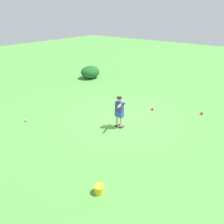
% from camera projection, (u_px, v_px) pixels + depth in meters
% --- Properties ---
extents(ground_plane, '(40.00, 40.00, 0.00)m').
position_uv_depth(ground_plane, '(122.00, 119.00, 7.77)').
color(ground_plane, '#519942').
extents(child_batter, '(0.59, 0.39, 1.08)m').
position_uv_depth(child_batter, '(120.00, 109.00, 6.95)').
color(child_batter, '#232328').
rests_on(child_batter, ground).
extents(play_ball_center_lawn, '(0.10, 0.10, 0.10)m').
position_uv_depth(play_ball_center_lawn, '(152.00, 109.00, 8.41)').
color(play_ball_center_lawn, red).
rests_on(play_ball_center_lawn, ground).
extents(play_ball_midfield, '(0.10, 0.10, 0.10)m').
position_uv_depth(play_ball_midfield, '(202.00, 113.00, 8.06)').
color(play_ball_midfield, red).
rests_on(play_ball_midfield, ground).
extents(play_ball_behind_batter, '(0.09, 0.09, 0.09)m').
position_uv_depth(play_ball_behind_batter, '(26.00, 120.00, 7.58)').
color(play_ball_behind_batter, yellow).
rests_on(play_ball_behind_batter, ground).
extents(toy_bucket, '(0.22, 0.22, 0.19)m').
position_uv_depth(toy_bucket, '(99.00, 189.00, 4.59)').
color(toy_bucket, yellow).
rests_on(toy_bucket, ground).
extents(shrub_left_background, '(1.11, 0.96, 0.67)m').
position_uv_depth(shrub_left_background, '(90.00, 72.00, 12.25)').
color(shrub_left_background, '#1E5B23').
rests_on(shrub_left_background, ground).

